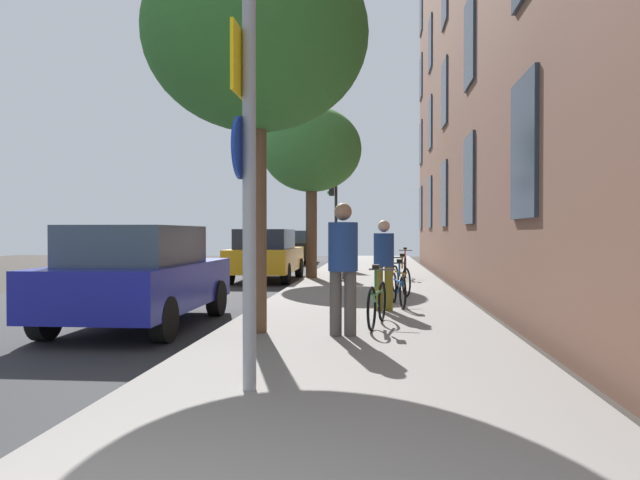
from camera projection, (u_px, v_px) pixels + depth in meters
ground_plane at (250, 285)px, 16.90m from camera, size 41.80×41.80×0.00m
road_asphalt at (181, 284)px, 17.11m from camera, size 7.00×38.00×0.01m
sidewalk at (370, 284)px, 16.55m from camera, size 4.20×38.00×0.12m
sign_post at (247, 169)px, 5.12m from camera, size 0.16×0.60×3.45m
traffic_light at (334, 204)px, 23.71m from camera, size 0.43×0.24×3.78m
tree_near at (256, 37)px, 8.06m from camera, size 3.14×3.14×5.50m
tree_far at (311, 150)px, 18.04m from camera, size 3.13×3.13×5.35m
bicycle_0 at (377, 302)px, 8.66m from camera, size 0.43×1.59×0.93m
bicycle_1 at (398, 288)px, 11.03m from camera, size 0.42×1.65×0.90m
bicycle_2 at (401, 279)px, 13.05m from camera, size 0.51×1.59×0.93m
bicycle_3 at (405, 266)px, 17.61m from camera, size 0.42×1.72×0.96m
pedestrian_0 at (343, 260)px, 7.82m from camera, size 0.46×0.46×1.80m
pedestrian_1 at (384, 259)px, 10.38m from camera, size 0.48×0.48×1.63m
pedestrian_2 at (342, 247)px, 17.38m from camera, size 0.54×0.54×1.70m
car_0 at (140, 275)px, 9.22m from camera, size 1.95×4.10×1.62m
car_1 at (266, 254)px, 18.23m from camera, size 1.91×4.52×1.62m
car_2 at (295, 247)px, 28.73m from camera, size 1.88×4.50×1.62m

